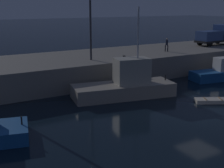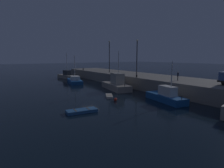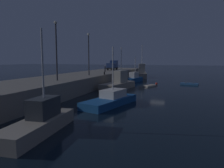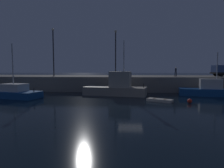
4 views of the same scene
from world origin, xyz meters
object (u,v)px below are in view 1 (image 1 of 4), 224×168
object	(u,v)px
rowboat_white_mid	(213,101)
dockworker	(167,44)
lamp_post_east	(90,13)
fishing_boat_blue	(126,85)
bollard_west	(124,58)
fishing_trawler_green	(224,72)
utility_truck	(215,35)

from	to	relation	value
rowboat_white_mid	dockworker	distance (m)	12.54
rowboat_white_mid	lamp_post_east	size ratio (longest dim) A/B	0.38
rowboat_white_mid	dockworker	world-z (taller)	dockworker
fishing_boat_blue	bollard_west	xyz separation A→B (m)	(2.08, 3.51, 1.60)
fishing_boat_blue	fishing_trawler_green	distance (m)	12.42
utility_truck	fishing_boat_blue	bearing A→B (deg)	-158.46
rowboat_white_mid	utility_truck	size ratio (longest dim) A/B	0.51
lamp_post_east	dockworker	bearing A→B (deg)	3.31
fishing_trawler_green	dockworker	world-z (taller)	fishing_trawler_green
rowboat_white_mid	fishing_trawler_green	bearing A→B (deg)	34.80
dockworker	bollard_west	xyz separation A→B (m)	(-7.61, -2.74, -0.63)
fishing_boat_blue	lamp_post_east	distance (m)	8.18
lamp_post_east	fishing_trawler_green	bearing A→B (deg)	-23.51
fishing_trawler_green	utility_truck	size ratio (longest dim) A/B	1.27
rowboat_white_mid	utility_truck	xyz separation A→B (m)	(14.13, 12.58, 3.53)
fishing_trawler_green	lamp_post_east	distance (m)	15.27
fishing_trawler_green	dockworker	size ratio (longest dim) A/B	4.74
dockworker	rowboat_white_mid	bearing A→B (deg)	-112.20
lamp_post_east	fishing_boat_blue	bearing A→B (deg)	-85.94
lamp_post_east	utility_truck	world-z (taller)	lamp_post_east
fishing_boat_blue	dockworker	size ratio (longest dim) A/B	5.81
bollard_west	dockworker	bearing A→B (deg)	19.78
fishing_trawler_green	lamp_post_east	size ratio (longest dim) A/B	0.95
fishing_boat_blue	fishing_trawler_green	size ratio (longest dim) A/B	1.23
rowboat_white_mid	fishing_boat_blue	bearing A→B (deg)	135.64
fishing_boat_blue	lamp_post_east	xyz separation A→B (m)	(-0.40, 5.67, 5.89)
fishing_boat_blue	dockworker	xyz separation A→B (m)	(9.69, 6.25, 2.23)
fishing_trawler_green	bollard_west	distance (m)	11.04
utility_truck	dockworker	size ratio (longest dim) A/B	3.72
rowboat_white_mid	lamp_post_east	xyz separation A→B (m)	(-5.51, 10.66, 6.77)
lamp_post_east	dockworker	world-z (taller)	lamp_post_east
fishing_trawler_green	lamp_post_east	world-z (taller)	lamp_post_east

